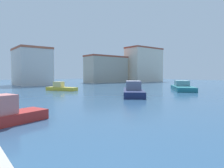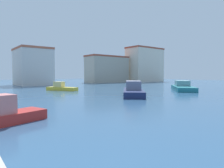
# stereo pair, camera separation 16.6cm
# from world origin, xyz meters

# --- Properties ---
(water) EXTENTS (160.00, 160.00, 0.00)m
(water) POSITION_xyz_m (15.00, 20.00, 0.00)
(water) COLOR #2D5175
(water) RESTS_ON ground
(motorboat_teal_far_right) EXTENTS (8.43, 7.92, 1.62)m
(motorboat_teal_far_right) POSITION_xyz_m (32.44, 12.80, 0.54)
(motorboat_teal_far_right) COLOR #1E707A
(motorboat_teal_far_right) RESTS_ON water
(motorboat_yellow_distant_east) EXTENTS (3.88, 5.52, 1.46)m
(motorboat_yellow_distant_east) POSITION_xyz_m (16.02, 25.10, 0.47)
(motorboat_yellow_distant_east) COLOR gold
(motorboat_yellow_distant_east) RESTS_ON water
(motorboat_navy_inner_mooring) EXTENTS (7.45, 7.86, 1.85)m
(motorboat_navy_inner_mooring) POSITION_xyz_m (20.28, 12.30, 0.64)
(motorboat_navy_inner_mooring) COLOR #19234C
(motorboat_navy_inner_mooring) RESTS_ON water
(waterfront_apartments) EXTENTS (7.50, 10.08, 9.13)m
(waterfront_apartments) POSITION_xyz_m (17.29, 44.87, 4.58)
(waterfront_apartments) COLOR beige
(waterfront_apartments) RESTS_ON ground
(yacht_club) EXTENTS (14.09, 6.17, 8.64)m
(yacht_club) POSITION_xyz_m (41.06, 45.78, 4.33)
(yacht_club) COLOR #B2A893
(yacht_club) RESTS_ON ground
(harbor_office) EXTENTS (13.66, 6.74, 12.12)m
(harbor_office) POSITION_xyz_m (55.66, 42.71, 6.07)
(harbor_office) COLOR beige
(harbor_office) RESTS_ON ground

